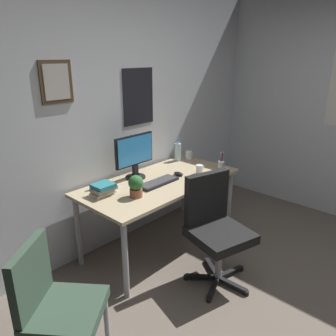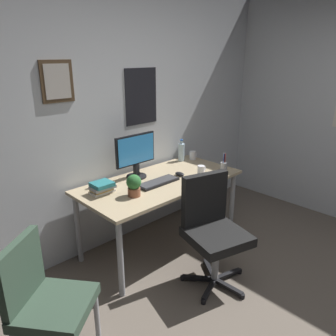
% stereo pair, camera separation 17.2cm
% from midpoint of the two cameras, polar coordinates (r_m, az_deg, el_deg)
% --- Properties ---
extents(wall_back, '(4.40, 0.10, 2.60)m').
position_cam_midpoint_polar(wall_back, '(3.28, -7.68, 8.72)').
color(wall_back, silver).
rests_on(wall_back, ground_plane).
extents(desk, '(1.62, 0.78, 0.73)m').
position_cam_midpoint_polar(desk, '(3.23, 0.30, -3.30)').
color(desk, tan).
rests_on(desk, ground_plane).
extents(office_chair, '(0.58, 0.59, 0.95)m').
position_cam_midpoint_polar(office_chair, '(2.83, 9.38, -9.82)').
color(office_chair, black).
rests_on(office_chair, ground_plane).
extents(side_chair, '(0.59, 0.59, 0.88)m').
position_cam_midpoint_polar(side_chair, '(2.23, -18.58, -20.55)').
color(side_chair, '#334738').
rests_on(side_chair, ground_plane).
extents(monitor, '(0.46, 0.20, 0.43)m').
position_cam_midpoint_polar(monitor, '(3.21, -4.12, 2.43)').
color(monitor, black).
rests_on(monitor, desk).
extents(keyboard, '(0.43, 0.15, 0.03)m').
position_cam_midpoint_polar(keyboard, '(3.11, -0.14, -2.51)').
color(keyboard, black).
rests_on(keyboard, desk).
extents(computer_mouse, '(0.06, 0.11, 0.04)m').
position_cam_midpoint_polar(computer_mouse, '(3.31, 3.53, -1.06)').
color(computer_mouse, black).
rests_on(computer_mouse, desk).
extents(water_bottle, '(0.07, 0.07, 0.25)m').
position_cam_midpoint_polar(water_bottle, '(3.76, 3.66, 2.82)').
color(water_bottle, silver).
rests_on(water_bottle, desk).
extents(coffee_mug_near, '(0.11, 0.07, 0.10)m').
position_cam_midpoint_polar(coffee_mug_near, '(3.83, 5.61, 2.20)').
color(coffee_mug_near, white).
rests_on(coffee_mug_near, desk).
extents(coffee_mug_far, '(0.11, 0.07, 0.09)m').
position_cam_midpoint_polar(coffee_mug_far, '(3.36, 7.26, -0.37)').
color(coffee_mug_far, white).
rests_on(coffee_mug_far, desk).
extents(potted_plant, '(0.13, 0.13, 0.20)m').
position_cam_midpoint_polar(potted_plant, '(2.82, -4.22, -2.93)').
color(potted_plant, brown).
rests_on(potted_plant, desk).
extents(pen_cup, '(0.07, 0.07, 0.20)m').
position_cam_midpoint_polar(pen_cup, '(3.49, 11.06, 0.32)').
color(pen_cup, '#9EA0A5').
rests_on(pen_cup, desk).
extents(book_stack_left, '(0.21, 0.17, 0.11)m').
position_cam_midpoint_polar(book_stack_left, '(2.93, -9.72, -3.35)').
color(book_stack_left, silver).
rests_on(book_stack_left, desk).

